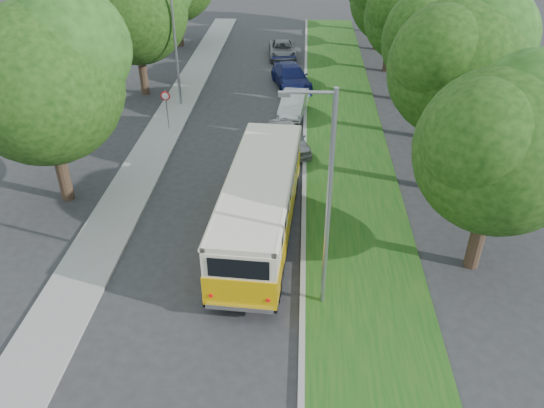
# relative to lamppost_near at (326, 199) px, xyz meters

# --- Properties ---
(ground) EXTENTS (120.00, 120.00, 0.00)m
(ground) POSITION_rel_lamppost_near_xyz_m (-4.21, 2.50, -4.37)
(ground) COLOR #2C2C2E
(ground) RESTS_ON ground
(curb) EXTENTS (0.20, 70.00, 0.15)m
(curb) POSITION_rel_lamppost_near_xyz_m (-0.61, 7.50, -4.29)
(curb) COLOR gray
(curb) RESTS_ON ground
(grass_verge) EXTENTS (4.50, 70.00, 0.13)m
(grass_verge) POSITION_rel_lamppost_near_xyz_m (1.74, 7.50, -4.30)
(grass_verge) COLOR #144C14
(grass_verge) RESTS_ON ground
(sidewalk) EXTENTS (2.20, 70.00, 0.12)m
(sidewalk) POSITION_rel_lamppost_near_xyz_m (-9.01, 7.50, -4.31)
(sidewalk) COLOR gray
(sidewalk) RESTS_ON ground
(treeline) EXTENTS (24.27, 41.91, 9.46)m
(treeline) POSITION_rel_lamppost_near_xyz_m (-1.06, 20.49, 1.56)
(treeline) COLOR #332319
(treeline) RESTS_ON ground
(lamppost_near) EXTENTS (1.71, 0.16, 8.00)m
(lamppost_near) POSITION_rel_lamppost_near_xyz_m (0.00, 0.00, 0.00)
(lamppost_near) COLOR gray
(lamppost_near) RESTS_ON ground
(lamppost_far) EXTENTS (1.71, 0.16, 7.50)m
(lamppost_far) POSITION_rel_lamppost_near_xyz_m (-8.91, 18.50, -0.25)
(lamppost_far) COLOR gray
(lamppost_far) RESTS_ON ground
(warning_sign) EXTENTS (0.56, 0.10, 2.50)m
(warning_sign) POSITION_rel_lamppost_near_xyz_m (-8.71, 14.48, -2.66)
(warning_sign) COLOR gray
(warning_sign) RESTS_ON ground
(vintage_bus) EXTENTS (3.26, 10.37, 3.04)m
(vintage_bus) POSITION_rel_lamppost_near_xyz_m (-2.41, 3.96, -2.85)
(vintage_bus) COLOR #E6AB07
(vintage_bus) RESTS_ON ground
(car_silver) EXTENTS (2.97, 4.47, 1.41)m
(car_silver) POSITION_rel_lamppost_near_xyz_m (-1.54, 12.34, -3.66)
(car_silver) COLOR #A7A7AC
(car_silver) RESTS_ON ground
(car_white) EXTENTS (1.94, 4.31, 1.37)m
(car_white) POSITION_rel_lamppost_near_xyz_m (-1.37, 17.52, -3.68)
(car_white) COLOR silver
(car_white) RESTS_ON ground
(car_blue) EXTENTS (3.41, 5.66, 1.54)m
(car_blue) POSITION_rel_lamppost_near_xyz_m (-1.67, 22.43, -3.60)
(car_blue) COLOR navy
(car_blue) RESTS_ON ground
(car_grey) EXTENTS (2.57, 4.87, 1.31)m
(car_grey) POSITION_rel_lamppost_near_xyz_m (-2.56, 29.49, -3.72)
(car_grey) COLOR slate
(car_grey) RESTS_ON ground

